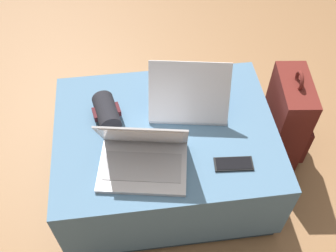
{
  "coord_description": "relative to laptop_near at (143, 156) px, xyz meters",
  "views": [
    {
      "loc": [
        -0.12,
        -1.0,
        1.67
      ],
      "look_at": [
        0.0,
        -0.05,
        0.48
      ],
      "focal_mm": 42.0,
      "sensor_mm": 36.0,
      "label": 1
    }
  ],
  "objects": [
    {
      "name": "ground_plane",
      "position": [
        0.1,
        0.16,
        -0.45
      ],
      "size": [
        14.0,
        14.0,
        0.0
      ],
      "primitive_type": "plane",
      "color": "olive"
    },
    {
      "name": "ottoman",
      "position": [
        0.1,
        0.16,
        -0.25
      ],
      "size": [
        0.92,
        0.71,
        0.4
      ],
      "color": "#2A3D4E",
      "rests_on": "ground_plane"
    },
    {
      "name": "laptop_near",
      "position": [
        0.0,
        0.0,
        0.0
      ],
      "size": [
        0.37,
        0.29,
        0.23
      ],
      "rotation": [
        0.0,
        0.0,
        -0.18
      ],
      "color": "#B7B7BC",
      "rests_on": "ottoman"
    },
    {
      "name": "laptop_far",
      "position": [
        0.22,
        0.27,
        0.0
      ],
      "size": [
        0.37,
        0.31,
        0.25
      ],
      "rotation": [
        0.0,
        0.0,
        2.97
      ],
      "color": "silver",
      "rests_on": "ottoman"
    },
    {
      "name": "cell_phone",
      "position": [
        0.34,
        -0.05,
        -0.04
      ],
      "size": [
        0.15,
        0.07,
        0.01
      ],
      "rotation": [
        0.0,
        0.0,
        1.49
      ],
      "color": "black",
      "rests_on": "ottoman"
    },
    {
      "name": "backpack",
      "position": [
        0.7,
        0.27,
        -0.22
      ],
      "size": [
        0.21,
        0.31,
        0.54
      ],
      "rotation": [
        0.0,
        0.0,
        1.46
      ],
      "color": "#5B1E19",
      "rests_on": "ground_plane"
    },
    {
      "name": "wrist_brace",
      "position": [
        -0.13,
        0.24,
        -0.0
      ],
      "size": [
        0.12,
        0.18,
        0.09
      ],
      "rotation": [
        0.0,
        0.0,
        4.91
      ],
      "color": "black",
      "rests_on": "ottoman"
    }
  ]
}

